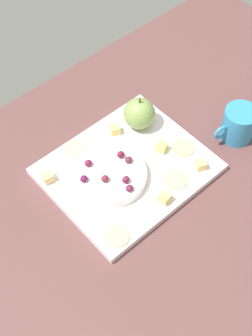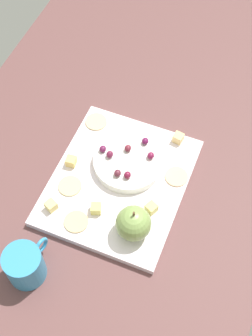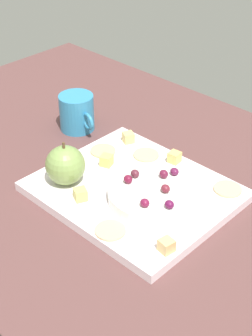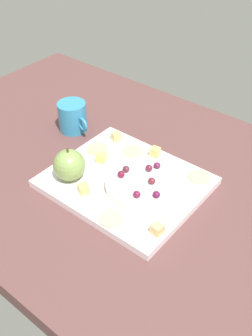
{
  "view_description": "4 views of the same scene",
  "coord_description": "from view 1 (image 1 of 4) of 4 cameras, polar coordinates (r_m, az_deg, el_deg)",
  "views": [
    {
      "loc": [
        -36.61,
        -41.2,
        91.2
      ],
      "look_at": [
        1.87,
        2.07,
        9.44
      ],
      "focal_mm": 49.01,
      "sensor_mm": 36.0,
      "label": 1
    },
    {
      "loc": [
        54.9,
        26.15,
        100.18
      ],
      "look_at": [
        1.96,
        4.84,
        8.89
      ],
      "focal_mm": 50.75,
      "sensor_mm": 36.0,
      "label": 2
    },
    {
      "loc": [
        -49.44,
        61.53,
        64.24
      ],
      "look_at": [
        4.92,
        5.1,
        10.55
      ],
      "focal_mm": 54.79,
      "sensor_mm": 36.0,
      "label": 3
    },
    {
      "loc": [
        -41.07,
        59.51,
        67.89
      ],
      "look_at": [
        3.66,
        4.07,
        9.73
      ],
      "focal_mm": 42.36,
      "sensor_mm": 36.0,
      "label": 4
    }
  ],
  "objects": [
    {
      "name": "grape_3",
      "position": [
        1.0,
        -5.25,
        -1.35
      ],
      "size": [
        1.74,
        1.57,
        1.52
      ],
      "primitive_type": "ellipsoid",
      "color": "#601642",
      "rests_on": "serving_dish"
    },
    {
      "name": "cheese_cube_0",
      "position": [
        1.03,
        -9.7,
        -1.16
      ],
      "size": [
        2.53,
        2.53,
        2.23
      ],
      "primitive_type": "cube",
      "rotation": [
        0.0,
        0.0,
        1.42
      ],
      "color": "#EAC379",
      "rests_on": "platter"
    },
    {
      "name": "cracker_3",
      "position": [
        1.09,
        7.1,
        2.53
      ],
      "size": [
        5.37,
        5.37,
        0.4
      ],
      "primitive_type": "cylinder",
      "color": "#DABB82",
      "rests_on": "platter"
    },
    {
      "name": "cheese_cube_1",
      "position": [
        1.1,
        -1.38,
        4.79
      ],
      "size": [
        2.97,
        2.97,
        2.23
      ],
      "primitive_type": "cube",
      "rotation": [
        0.0,
        0.0,
        1.12
      ],
      "color": "#E4D46B",
      "rests_on": "platter"
    },
    {
      "name": "apple_whole",
      "position": [
        1.1,
        1.66,
        6.79
      ],
      "size": [
        7.66,
        7.66,
        7.66
      ],
      "primitive_type": "sphere",
      "color": "#83A153",
      "rests_on": "platter"
    },
    {
      "name": "serving_dish",
      "position": [
        1.02,
        -1.99,
        -0.87
      ],
      "size": [
        16.4,
        16.4,
        2.2
      ],
      "primitive_type": "cylinder",
      "color": "white",
      "rests_on": "platter"
    },
    {
      "name": "grape_5",
      "position": [
        1.02,
        0.32,
        1.02
      ],
      "size": [
        1.74,
        1.57,
        1.56
      ],
      "primitive_type": "ellipsoid",
      "color": "#5E2433",
      "rests_on": "serving_dish"
    },
    {
      "name": "grape_2",
      "position": [
        0.99,
        -2.63,
        -1.32
      ],
      "size": [
        1.74,
        1.57,
        1.57
      ],
      "primitive_type": "ellipsoid",
      "color": "maroon",
      "rests_on": "serving_dish"
    },
    {
      "name": "cracker_0",
      "position": [
        1.03,
        6.19,
        -1.38
      ],
      "size": [
        5.37,
        5.37,
        0.4
      ],
      "primitive_type": "cylinder",
      "color": "#D3C189",
      "rests_on": "platter"
    },
    {
      "name": "table",
      "position": [
        1.05,
        -0.01,
        -3.57
      ],
      "size": [
        148.95,
        81.03,
        4.16
      ],
      "primitive_type": "cube",
      "color": "brown",
      "rests_on": "ground"
    },
    {
      "name": "grape_6",
      "position": [
        0.98,
        0.44,
        -2.54
      ],
      "size": [
        1.74,
        1.57,
        1.45
      ],
      "primitive_type": "ellipsoid",
      "color": "#621C43",
      "rests_on": "serving_dish"
    },
    {
      "name": "cracker_1",
      "position": [
        0.95,
        -1.17,
        -8.45
      ],
      "size": [
        5.37,
        5.37,
        0.4
      ],
      "primitive_type": "cylinder",
      "color": "#DBBD8B",
      "rests_on": "platter"
    },
    {
      "name": "apple_stem",
      "position": [
        1.06,
        1.72,
        8.39
      ],
      "size": [
        0.5,
        0.5,
        1.2
      ],
      "primitive_type": "cylinder",
      "color": "brown",
      "rests_on": "apple_whole"
    },
    {
      "name": "platter",
      "position": [
        1.05,
        0.17,
        -0.16
      ],
      "size": [
        35.38,
        29.89,
        1.82
      ],
      "primitive_type": "cube",
      "color": "white",
      "rests_on": "table"
    },
    {
      "name": "cheese_cube_3",
      "position": [
        1.07,
        4.46,
        2.61
      ],
      "size": [
        2.86,
        2.86,
        2.23
      ],
      "primitive_type": "cube",
      "rotation": [
        0.0,
        0.0,
        0.36
      ],
      "color": "#E3D568",
      "rests_on": "platter"
    },
    {
      "name": "grape_0",
      "position": [
        0.99,
        -0.22,
        -1.38
      ],
      "size": [
        1.74,
        1.57,
        1.66
      ],
      "primitive_type": "ellipsoid",
      "color": "maroon",
      "rests_on": "serving_dish"
    },
    {
      "name": "cup",
      "position": [
        1.13,
        13.8,
        5.32
      ],
      "size": [
        11.07,
        7.95,
        8.44
      ],
      "color": "#328BBE",
      "rests_on": "table"
    },
    {
      "name": "grape_4",
      "position": [
        1.03,
        -0.66,
        1.69
      ],
      "size": [
        1.74,
        1.57,
        1.65
      ],
      "primitive_type": "ellipsoid",
      "color": "maroon",
      "rests_on": "serving_dish"
    },
    {
      "name": "grape_1",
      "position": [
        1.02,
        -4.71,
        0.62
      ],
      "size": [
        1.74,
        1.57,
        1.53
      ],
      "primitive_type": "ellipsoid",
      "color": "maroon",
      "rests_on": "serving_dish"
    },
    {
      "name": "cracker_2",
      "position": [
        1.08,
        -6.35,
        2.43
      ],
      "size": [
        5.37,
        5.37,
        0.4
      ],
      "primitive_type": "cylinder",
      "color": "#E4B98D",
      "rests_on": "platter"
    },
    {
      "name": "cheese_cube_2",
      "position": [
        1.05,
        9.27,
        0.39
      ],
      "size": [
        2.95,
        2.95,
        2.23
      ],
      "primitive_type": "cube",
      "rotation": [
        0.0,
        0.0,
        1.14
      ],
      "color": "#EFD277",
      "rests_on": "platter"
    },
    {
      "name": "cheese_cube_4",
      "position": [
        0.99,
        4.87,
        -3.73
      ],
      "size": [
        2.46,
        2.46,
        2.23
      ],
      "primitive_type": "cube",
      "rotation": [
        0.0,
        0.0,
        0.11
      ],
      "color": "#F2CC6D",
      "rests_on": "platter"
    }
  ]
}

